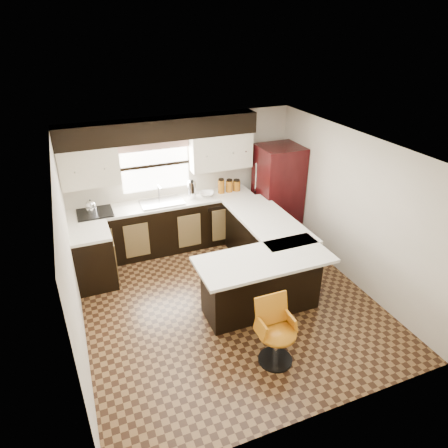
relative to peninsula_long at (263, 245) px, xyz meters
name	(u,v)px	position (x,y,z in m)	size (l,w,h in m)	color
floor	(228,301)	(-0.90, -0.62, -0.45)	(4.40, 4.40, 0.00)	#49301A
ceiling	(229,149)	(-0.90, -0.62, 1.95)	(4.40, 4.40, 0.00)	silver
wall_back	(183,180)	(-0.90, 1.58, 0.75)	(4.40, 4.40, 0.00)	beige
wall_front	(317,335)	(-0.90, -2.83, 0.75)	(4.40, 4.40, 0.00)	beige
wall_left	(70,263)	(-3.00, -0.62, 0.75)	(4.40, 4.40, 0.00)	beige
wall_right	(351,209)	(1.20, -0.62, 0.75)	(4.40, 4.40, 0.00)	beige
base_cab_back	(166,227)	(-1.35, 1.28, 0.00)	(3.30, 0.60, 0.90)	black
base_cab_left	(94,259)	(-2.70, 0.62, 0.00)	(0.60, 0.70, 0.90)	black
counter_back	(164,203)	(-1.35, 1.28, 0.47)	(3.30, 0.60, 0.04)	silver
counter_left	(90,233)	(-2.70, 0.62, 0.47)	(0.60, 0.70, 0.04)	silver
soffit	(160,129)	(-1.30, 1.40, 1.77)	(3.40, 0.35, 0.36)	black
upper_cab_left	(89,167)	(-2.52, 1.40, 1.27)	(0.94, 0.35, 0.64)	beige
upper_cab_right	(221,151)	(-0.22, 1.40, 1.27)	(1.14, 0.35, 0.64)	beige
window_pane	(155,165)	(-1.40, 1.56, 1.10)	(1.20, 0.02, 0.90)	white
valance	(154,144)	(-1.40, 1.52, 1.49)	(1.30, 0.06, 0.18)	#D19B93
sink	(162,202)	(-1.40, 1.25, 0.51)	(0.75, 0.45, 0.03)	#B2B2B7
dishwasher	(222,225)	(-0.35, 0.99, -0.02)	(0.58, 0.03, 0.78)	black
cooktop	(95,213)	(-2.55, 1.25, 0.51)	(0.58, 0.50, 0.03)	black
peninsula_long	(263,245)	(0.00, 0.00, 0.00)	(0.60, 1.95, 0.90)	black
peninsula_return	(261,284)	(-0.53, -0.97, 0.00)	(1.65, 0.60, 0.90)	black
counter_pen_long	(267,220)	(0.05, 0.00, 0.47)	(0.84, 1.95, 0.04)	silver
counter_pen_return	(264,260)	(-0.55, -1.06, 0.47)	(1.89, 0.84, 0.04)	silver
refrigerator	(278,192)	(0.79, 1.00, 0.46)	(0.78, 0.74, 1.81)	black
bar_chair	(277,334)	(-0.80, -1.96, -0.01)	(0.47, 0.47, 0.89)	#B96D12
kettle	(91,206)	(-2.60, 1.26, 0.64)	(0.18, 0.18, 0.24)	silver
percolator	(192,190)	(-0.83, 1.28, 0.65)	(0.15, 0.15, 0.32)	silver
mixing_bowl	(207,194)	(-0.55, 1.28, 0.53)	(0.27, 0.27, 0.07)	white
canister_large	(221,187)	(-0.25, 1.30, 0.62)	(0.12, 0.12, 0.25)	#9B5810
canister_med	(229,186)	(-0.09, 1.30, 0.60)	(0.13, 0.13, 0.22)	#9B5810
canister_small	(237,186)	(0.06, 1.30, 0.59)	(0.14, 0.14, 0.19)	#9B5810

